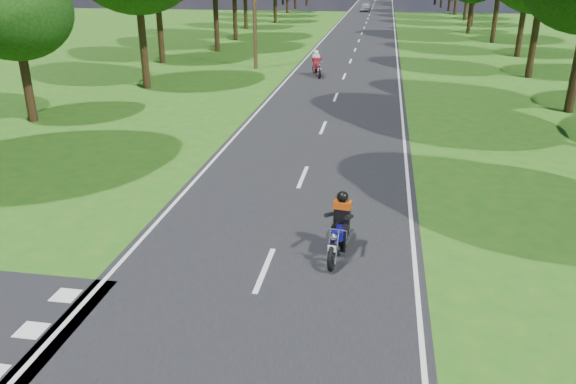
# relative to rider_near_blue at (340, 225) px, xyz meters

# --- Properties ---
(ground) EXTENTS (160.00, 160.00, 0.00)m
(ground) POSITION_rel_rider_near_blue_xyz_m (-1.56, -3.01, -0.78)
(ground) COLOR #225C15
(ground) RESTS_ON ground
(main_road) EXTENTS (7.00, 140.00, 0.02)m
(main_road) POSITION_rel_rider_near_blue_xyz_m (-1.56, 46.99, -0.77)
(main_road) COLOR black
(main_road) RESTS_ON ground
(road_markings) EXTENTS (7.40, 140.00, 0.01)m
(road_markings) POSITION_rel_rider_near_blue_xyz_m (-1.70, 45.12, -0.75)
(road_markings) COLOR silver
(road_markings) RESTS_ON main_road
(telegraph_pole) EXTENTS (1.20, 0.26, 8.00)m
(telegraph_pole) POSITION_rel_rider_near_blue_xyz_m (-7.56, 24.99, 3.30)
(telegraph_pole) COLOR #382616
(telegraph_pole) RESTS_ON ground
(rider_near_blue) EXTENTS (0.83, 1.88, 1.51)m
(rider_near_blue) POSITION_rel_rider_near_blue_xyz_m (0.00, 0.00, 0.00)
(rider_near_blue) COLOR #110D90
(rider_near_blue) RESTS_ON main_road
(rider_far_red) EXTENTS (1.18, 1.97, 1.55)m
(rider_far_red) POSITION_rel_rider_near_blue_xyz_m (-3.24, 22.69, 0.02)
(rider_far_red) COLOR #AE0D24
(rider_far_red) RESTS_ON main_road
(distant_car) EXTENTS (1.67, 3.96, 1.34)m
(distant_car) POSITION_rel_rider_near_blue_xyz_m (-2.34, 77.39, -0.09)
(distant_car) COLOR #ABADB2
(distant_car) RESTS_ON main_road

